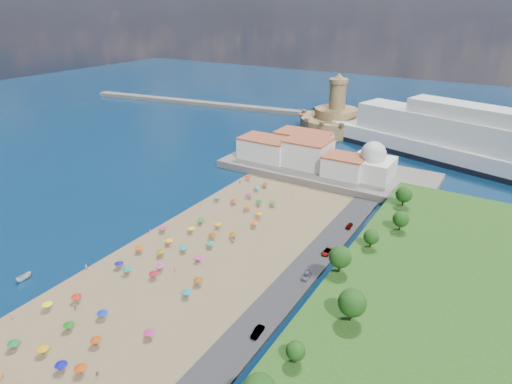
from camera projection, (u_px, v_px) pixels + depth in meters
The scene contains 12 objects.
ground at pixel (203, 241), 132.13m from camera, with size 700.00×700.00×0.00m, color #071938.
terrace at pixel (326, 170), 183.66m from camera, with size 90.00×36.00×3.00m, color #59544C.
jetty at pixel (313, 142), 221.56m from camera, with size 18.00×70.00×2.40m, color #59544C.
breakwater at pixel (213, 104), 303.38m from camera, with size 200.00×7.00×2.60m, color #59544C.
waterfront_buildings at pixel (300, 151), 187.80m from camera, with size 57.00×29.00×11.00m.
domed_building at pixel (372, 164), 169.52m from camera, with size 16.00×16.00×15.00m.
fortress at pixel (336, 119), 242.73m from camera, with size 40.00×40.00×32.40m.
cruise_ship at pixel (484, 147), 185.95m from camera, with size 151.28×62.54×32.97m.
beach_parasols at pixel (175, 251), 122.56m from camera, with size 32.94×114.94×2.20m.
beachgoers at pixel (188, 235), 133.12m from camera, with size 33.17×96.87×1.89m.
parked_cars at pixel (314, 266), 117.09m from camera, with size 2.29×61.27×1.39m.
hillside_trees at pixel (342, 281), 96.21m from camera, with size 14.46×109.98×7.62m.
Camera 1 is at (73.91, -89.18, 67.40)m, focal length 30.00 mm.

